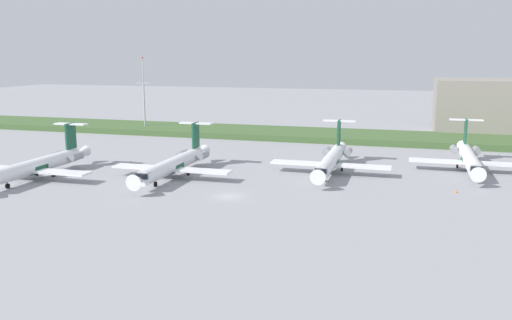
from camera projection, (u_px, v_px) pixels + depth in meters
name	position (u px, v px, depth m)	size (l,w,h in m)	color
ground_plane	(274.00, 161.00, 113.89)	(500.00, 500.00, 0.00)	#939399
grass_berm	(306.00, 134.00, 147.21)	(320.00, 20.00, 1.61)	#426033
regional_jet_nearest	(38.00, 165.00, 97.82)	(22.81, 31.00, 9.00)	white
regional_jet_second	(175.00, 164.00, 99.03)	(22.81, 31.00, 9.00)	white
regional_jet_third	(331.00, 160.00, 102.82)	(22.81, 31.00, 9.00)	white
regional_jet_fourth	(469.00, 158.00, 104.70)	(22.81, 31.00, 9.00)	white
antenna_mast	(144.00, 100.00, 158.40)	(4.40, 0.50, 21.90)	#B2B2B7
safety_cone_front_marker	(456.00, 191.00, 87.92)	(0.44, 0.44, 0.55)	orange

